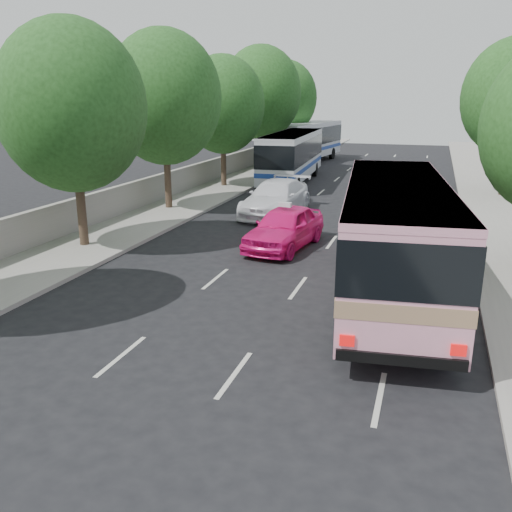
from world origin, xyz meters
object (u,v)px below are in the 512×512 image
at_px(pink_bus, 395,228).
at_px(pink_taxi, 285,227).
at_px(tour_coach_rear, 308,139).
at_px(white_pickup, 276,198).
at_px(tour_coach_front, 292,153).

height_order(pink_bus, pink_taxi, pink_bus).
bearing_deg(pink_taxi, tour_coach_rear, 108.69).
bearing_deg(white_pickup, pink_bus, -54.58).
xyz_separation_m(white_pickup, tour_coach_front, (-1.86, 10.62, 1.23)).
distance_m(pink_bus, pink_taxi, 6.64).
distance_m(pink_bus, tour_coach_rear, 34.94).
bearing_deg(pink_taxi, tour_coach_front, 111.11).
bearing_deg(tour_coach_rear, pink_bus, -65.60).
distance_m(tour_coach_front, tour_coach_rear, 12.23).
height_order(pink_bus, white_pickup, pink_bus).
relative_size(white_pickup, tour_coach_rear, 0.49).
bearing_deg(white_pickup, pink_taxi, -67.65).
relative_size(pink_taxi, tour_coach_rear, 0.41).
bearing_deg(pink_bus, tour_coach_rear, 100.52).
xyz_separation_m(white_pickup, tour_coach_rear, (-3.47, 22.74, 1.30)).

